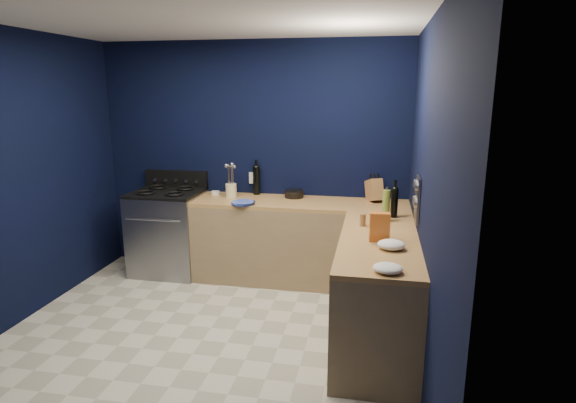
% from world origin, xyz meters
% --- Properties ---
extents(floor, '(3.50, 3.50, 0.02)m').
position_xyz_m(floor, '(0.00, 0.00, -0.01)').
color(floor, beige).
rests_on(floor, ground).
extents(ceiling, '(3.50, 3.50, 0.02)m').
position_xyz_m(ceiling, '(0.00, 0.00, 2.61)').
color(ceiling, silver).
rests_on(ceiling, ground).
extents(wall_back, '(3.50, 0.02, 2.60)m').
position_xyz_m(wall_back, '(0.00, 1.76, 1.30)').
color(wall_back, black).
rests_on(wall_back, ground).
extents(wall_right, '(0.02, 3.50, 2.60)m').
position_xyz_m(wall_right, '(1.76, 0.00, 1.30)').
color(wall_right, black).
rests_on(wall_right, ground).
extents(wall_left, '(0.02, 3.50, 2.60)m').
position_xyz_m(wall_left, '(-1.76, 0.00, 1.30)').
color(wall_left, black).
rests_on(wall_left, ground).
extents(wall_front, '(3.50, 0.02, 2.60)m').
position_xyz_m(wall_front, '(0.00, -1.76, 1.30)').
color(wall_front, black).
rests_on(wall_front, ground).
extents(cab_back, '(2.30, 0.63, 0.86)m').
position_xyz_m(cab_back, '(0.60, 1.44, 0.43)').
color(cab_back, '#8D7350').
rests_on(cab_back, floor).
extents(top_back, '(2.30, 0.63, 0.04)m').
position_xyz_m(top_back, '(0.60, 1.44, 0.88)').
color(top_back, brown).
rests_on(top_back, cab_back).
extents(cab_right, '(0.63, 1.67, 0.86)m').
position_xyz_m(cab_right, '(1.44, 0.29, 0.43)').
color(cab_right, '#8D7350').
rests_on(cab_right, floor).
extents(top_right, '(0.63, 1.67, 0.04)m').
position_xyz_m(top_right, '(1.44, 0.29, 0.88)').
color(top_right, brown).
rests_on(top_right, cab_right).
extents(gas_range, '(0.76, 0.66, 0.92)m').
position_xyz_m(gas_range, '(-0.93, 1.42, 0.46)').
color(gas_range, gray).
rests_on(gas_range, floor).
extents(oven_door, '(0.59, 0.02, 0.42)m').
position_xyz_m(oven_door, '(-0.93, 1.10, 0.45)').
color(oven_door, black).
rests_on(oven_door, gas_range).
extents(cooktop, '(0.76, 0.66, 0.03)m').
position_xyz_m(cooktop, '(-0.93, 1.42, 0.94)').
color(cooktop, black).
rests_on(cooktop, gas_range).
extents(backguard, '(0.76, 0.06, 0.20)m').
position_xyz_m(backguard, '(-0.93, 1.72, 1.04)').
color(backguard, black).
rests_on(backguard, gas_range).
extents(spice_panel, '(0.02, 0.28, 0.38)m').
position_xyz_m(spice_panel, '(1.74, 0.55, 1.18)').
color(spice_panel, gray).
rests_on(spice_panel, wall_right).
extents(wall_outlet, '(0.09, 0.02, 0.13)m').
position_xyz_m(wall_outlet, '(0.00, 1.74, 1.08)').
color(wall_outlet, white).
rests_on(wall_outlet, wall_back).
extents(plate_stack, '(0.29, 0.29, 0.03)m').
position_xyz_m(plate_stack, '(0.03, 1.20, 0.92)').
color(plate_stack, '#314EB0').
rests_on(plate_stack, top_back).
extents(ramekin, '(0.12, 0.12, 0.04)m').
position_xyz_m(ramekin, '(-0.41, 1.59, 0.92)').
color(ramekin, white).
rests_on(ramekin, top_back).
extents(utensil_crock, '(0.13, 0.13, 0.15)m').
position_xyz_m(utensil_crock, '(-0.19, 1.51, 0.98)').
color(utensil_crock, beige).
rests_on(utensil_crock, top_back).
extents(wine_bottle_back, '(0.10, 0.10, 0.32)m').
position_xyz_m(wine_bottle_back, '(0.05, 1.69, 1.06)').
color(wine_bottle_back, black).
rests_on(wine_bottle_back, top_back).
extents(lemon_basket, '(0.27, 0.27, 0.08)m').
position_xyz_m(lemon_basket, '(0.50, 1.62, 0.94)').
color(lemon_basket, black).
rests_on(lemon_basket, top_back).
extents(knife_block, '(0.22, 0.30, 0.28)m').
position_xyz_m(knife_block, '(1.37, 1.61, 1.02)').
color(knife_block, brown).
rests_on(knife_block, top_back).
extents(wine_bottle_right, '(0.07, 0.07, 0.28)m').
position_xyz_m(wine_bottle_right, '(1.57, 0.98, 1.04)').
color(wine_bottle_right, black).
rests_on(wine_bottle_right, top_right).
extents(oil_bottle, '(0.07, 0.07, 0.29)m').
position_xyz_m(oil_bottle, '(1.49, 0.83, 1.04)').
color(oil_bottle, olive).
rests_on(oil_bottle, top_right).
extents(spice_jar_near, '(0.05, 0.05, 0.11)m').
position_xyz_m(spice_jar_near, '(1.29, 0.62, 0.96)').
color(spice_jar_near, olive).
rests_on(spice_jar_near, top_right).
extents(spice_jar_far, '(0.06, 0.06, 0.08)m').
position_xyz_m(spice_jar_far, '(1.39, 0.55, 0.94)').
color(spice_jar_far, olive).
rests_on(spice_jar_far, top_right).
extents(crouton_bag, '(0.16, 0.09, 0.23)m').
position_xyz_m(crouton_bag, '(1.43, 0.22, 1.02)').
color(crouton_bag, red).
rests_on(crouton_bag, top_right).
extents(towel_front, '(0.23, 0.20, 0.07)m').
position_xyz_m(towel_front, '(1.52, 0.04, 0.94)').
color(towel_front, white).
rests_on(towel_front, top_right).
extents(towel_end, '(0.23, 0.21, 0.06)m').
position_xyz_m(towel_end, '(1.49, -0.43, 0.93)').
color(towel_end, white).
rests_on(towel_end, top_right).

